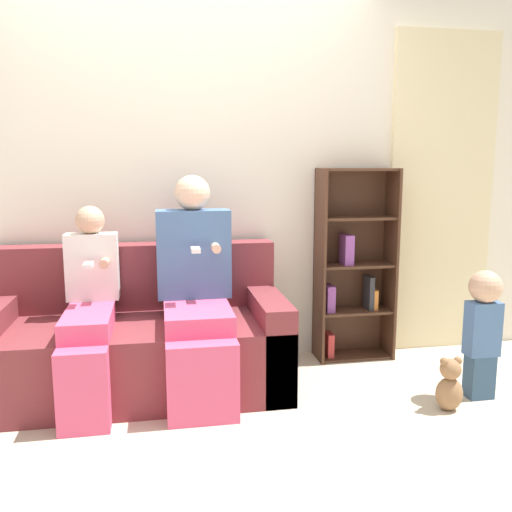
# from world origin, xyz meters

# --- Properties ---
(ground_plane) EXTENTS (14.00, 14.00, 0.00)m
(ground_plane) POSITION_xyz_m (0.00, 0.00, 0.00)
(ground_plane) COLOR beige
(back_wall) EXTENTS (10.00, 0.06, 2.55)m
(back_wall) POSITION_xyz_m (0.00, 0.96, 1.27)
(back_wall) COLOR silver
(back_wall) RESTS_ON ground_plane
(curtain_panel) EXTENTS (0.76, 0.04, 2.22)m
(curtain_panel) POSITION_xyz_m (1.80, 0.91, 1.11)
(curtain_panel) COLOR beige
(curtain_panel) RESTS_ON ground_plane
(couch) EXTENTS (1.74, 0.83, 0.83)m
(couch) POSITION_xyz_m (-0.32, 0.51, 0.28)
(couch) COLOR maroon
(couch) RESTS_ON ground_plane
(adult_seated) EXTENTS (0.44, 0.75, 1.26)m
(adult_seated) POSITION_xyz_m (0.03, 0.40, 0.65)
(adult_seated) COLOR #DB4C75
(adult_seated) RESTS_ON ground_plane
(child_seated) EXTENTS (0.30, 0.75, 1.09)m
(child_seated) POSITION_xyz_m (-0.56, 0.35, 0.54)
(child_seated) COLOR #DB4C75
(child_seated) RESTS_ON ground_plane
(toddler_standing) EXTENTS (0.18, 0.18, 0.74)m
(toddler_standing) POSITION_xyz_m (1.62, 0.03, 0.43)
(toddler_standing) COLOR #335170
(toddler_standing) RESTS_ON ground_plane
(bookshelf) EXTENTS (0.52, 0.25, 1.30)m
(bookshelf) POSITION_xyz_m (1.13, 0.83, 0.63)
(bookshelf) COLOR #4C2D1E
(bookshelf) RESTS_ON ground_plane
(teddy_bear) EXTENTS (0.15, 0.12, 0.30)m
(teddy_bear) POSITION_xyz_m (1.36, -0.10, 0.14)
(teddy_bear) COLOR #936B47
(teddy_bear) RESTS_ON ground_plane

